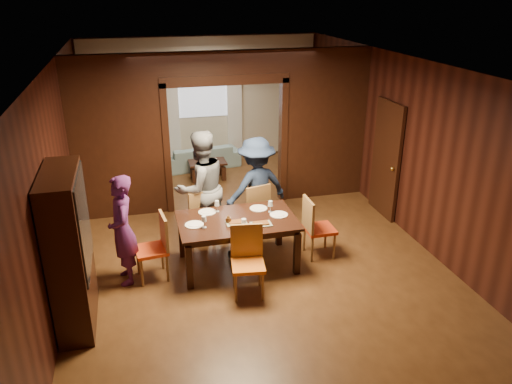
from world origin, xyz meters
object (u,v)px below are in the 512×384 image
object	(u,v)px
coffee_table	(208,170)
chair_left	(151,248)
person_navy	(256,188)
sofa	(200,156)
chair_near	(248,263)
chair_far_l	(198,215)
person_purple	(123,230)
hutch	(70,250)
dining_table	(238,242)
chair_far_r	(253,209)
chair_right	(320,227)
person_grey	(201,188)

from	to	relation	value
coffee_table	chair_left	distance (m)	4.03
person_navy	sofa	size ratio (longest dim) A/B	0.96
coffee_table	chair_left	size ratio (longest dim) A/B	0.82
chair_near	chair_far_l	bearing A→B (deg)	112.49
person_purple	chair_far_l	bearing A→B (deg)	122.50
hutch	dining_table	bearing A→B (deg)	20.30
chair_near	chair_far_r	bearing A→B (deg)	82.03
chair_far_r	chair_near	size ratio (longest dim) A/B	1.00
dining_table	chair_far_r	size ratio (longest dim) A/B	1.79
sofa	chair_right	size ratio (longest dim) A/B	1.84
person_navy	chair_near	xyz separation A→B (m)	(-0.55, -1.71, -0.37)
person_navy	chair_far_l	world-z (taller)	person_navy
coffee_table	hutch	distance (m)	5.19
chair_far_l	chair_right	bearing A→B (deg)	140.04
person_navy	chair_left	size ratio (longest dim) A/B	1.76
chair_left	chair_near	bearing A→B (deg)	52.19
person_navy	sofa	bearing A→B (deg)	-98.69
coffee_table	chair_near	size ratio (longest dim) A/B	0.82
person_purple	chair_far_l	distance (m)	1.51
chair_near	hutch	xyz separation A→B (m)	(-2.21, -0.03, 0.52)
dining_table	chair_left	world-z (taller)	chair_left
person_navy	dining_table	xyz separation A→B (m)	(-0.52, -0.91, -0.47)
person_navy	chair_far_r	distance (m)	0.38
person_purple	chair_left	bearing A→B (deg)	80.67
person_purple	person_grey	size ratio (longest dim) A/B	0.85
person_navy	chair_near	bearing A→B (deg)	56.80
dining_table	chair_far_r	bearing A→B (deg)	62.92
person_grey	person_navy	xyz separation A→B (m)	(0.91, 0.00, -0.09)
dining_table	hutch	size ratio (longest dim) A/B	0.87
person_navy	coffee_table	bearing A→B (deg)	-97.60
person_grey	coffee_table	world-z (taller)	person_grey
person_purple	chair_far_r	size ratio (longest dim) A/B	1.65
person_purple	person_navy	distance (m)	2.35
person_purple	coffee_table	world-z (taller)	person_purple
person_purple	chair_far_r	distance (m)	2.30
dining_table	person_purple	bearing A→B (deg)	-179.10
coffee_table	chair_far_r	size ratio (longest dim) A/B	0.82
person_purple	chair_right	distance (m)	2.95
sofa	chair_left	size ratio (longest dim) A/B	1.84
person_navy	hutch	world-z (taller)	hutch
person_purple	chair_far_r	xyz separation A→B (m)	(2.08, 0.91, -0.31)
chair_far_l	chair_left	bearing A→B (deg)	36.01
person_navy	chair_left	xyz separation A→B (m)	(-1.79, -0.96, -0.37)
person_grey	chair_far_r	world-z (taller)	person_grey
chair_far_l	chair_far_r	distance (m)	0.91
chair_right	chair_near	bearing A→B (deg)	120.23
person_purple	dining_table	xyz separation A→B (m)	(1.63, 0.03, -0.42)
chair_left	chair_far_l	xyz separation A→B (m)	(0.81, 0.93, 0.00)
person_purple	sofa	size ratio (longest dim) A/B	0.90
person_grey	chair_right	world-z (taller)	person_grey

